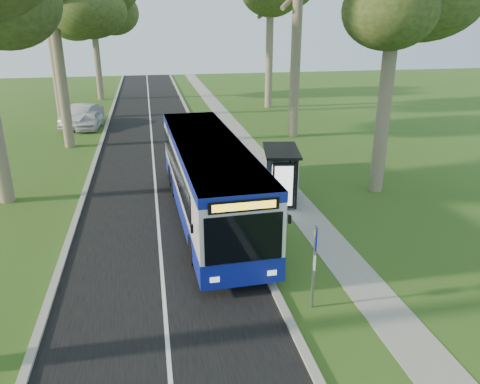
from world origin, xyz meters
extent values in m
plane|color=#335A1C|center=(0.00, 0.00, 0.00)|extent=(120.00, 120.00, 0.00)
cube|color=black|center=(-3.50, 10.00, 0.01)|extent=(7.00, 100.00, 0.02)
cube|color=#9E9B93|center=(0.00, 10.00, 0.06)|extent=(0.25, 100.00, 0.12)
cube|color=#9E9B93|center=(-7.00, 10.00, 0.06)|extent=(0.25, 100.00, 0.12)
cube|color=white|center=(-3.50, 10.00, 0.02)|extent=(0.12, 100.00, 0.00)
cube|color=gray|center=(3.00, 10.00, 0.01)|extent=(1.50, 100.00, 0.02)
cube|color=white|center=(-1.25, 4.21, 1.90)|extent=(3.12, 12.94, 3.05)
cube|color=#101D98|center=(-1.25, 4.21, 0.80)|extent=(3.15, 12.97, 0.86)
cube|color=#101D98|center=(-1.25, 4.21, 3.26)|extent=(3.15, 12.97, 0.34)
cube|color=black|center=(-1.25, -2.24, 2.04)|extent=(2.41, 0.13, 1.55)
cube|color=yellow|center=(-1.25, -2.27, 3.11)|extent=(1.93, 0.09, 0.24)
cube|color=black|center=(-1.25, -2.17, 0.54)|extent=(2.57, 0.21, 0.32)
cylinder|color=black|center=(-2.47, 0.25, 0.56)|extent=(0.34, 1.12, 1.11)
cylinder|color=black|center=(-0.03, 0.25, 0.56)|extent=(0.34, 1.12, 1.11)
cylinder|color=black|center=(-2.47, 7.96, 0.56)|extent=(0.34, 1.12, 1.11)
cylinder|color=black|center=(-0.03, 7.96, 0.56)|extent=(0.34, 1.12, 1.11)
cylinder|color=gray|center=(0.89, -3.17, 1.35)|extent=(0.09, 0.09, 2.70)
cube|color=navy|center=(0.89, -3.17, 2.32)|extent=(0.13, 0.38, 0.67)
cylinder|color=yellow|center=(0.85, -3.17, 2.48)|extent=(0.07, 0.23, 0.24)
cube|color=white|center=(0.89, -3.17, 1.56)|extent=(0.13, 0.33, 0.43)
cube|color=black|center=(2.96, 4.44, 1.20)|extent=(0.11, 0.11, 2.40)
cube|color=black|center=(2.96, 6.90, 1.20)|extent=(0.11, 0.11, 2.40)
cube|color=black|center=(2.37, 5.67, 2.46)|extent=(2.08, 3.16, 0.12)
cube|color=silver|center=(3.04, 5.67, 1.30)|extent=(0.48, 2.41, 1.92)
cube|color=black|center=(2.37, 4.33, 1.20)|extent=(1.02, 0.33, 2.11)
cube|color=white|center=(2.37, 4.24, 1.20)|extent=(0.81, 0.17, 1.87)
cube|color=black|center=(2.66, 5.96, 0.43)|extent=(0.67, 1.77, 0.06)
cylinder|color=black|center=(0.56, 2.57, 0.41)|extent=(0.45, 0.45, 0.81)
cylinder|color=black|center=(0.56, 2.57, 0.83)|extent=(0.49, 0.49, 0.05)
imported|color=silver|center=(-8.22, 23.50, 0.69)|extent=(2.02, 4.20, 1.38)
imported|color=#B3B5BC|center=(-8.90, 24.55, 0.84)|extent=(3.19, 5.42, 1.69)
cylinder|color=#7A6B56|center=(-9.00, 18.00, 5.44)|extent=(0.67, 0.67, 10.88)
cylinder|color=#7A6B56|center=(-11.00, 28.00, 6.14)|extent=(0.71, 0.71, 12.28)
cylinder|color=#7A6B56|center=(-8.50, 38.00, 5.18)|extent=(0.66, 0.66, 10.36)
cylinder|color=#7A6B56|center=(7.50, 6.00, 5.25)|extent=(0.66, 0.66, 10.49)
cylinder|color=#7A6B56|center=(6.80, 18.00, 5.99)|extent=(0.70, 0.70, 11.98)
cylinder|color=#7A6B56|center=(8.00, 30.00, 5.63)|extent=(0.68, 0.68, 11.25)
camera|label=1|loc=(-3.58, -14.62, 8.26)|focal=35.00mm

